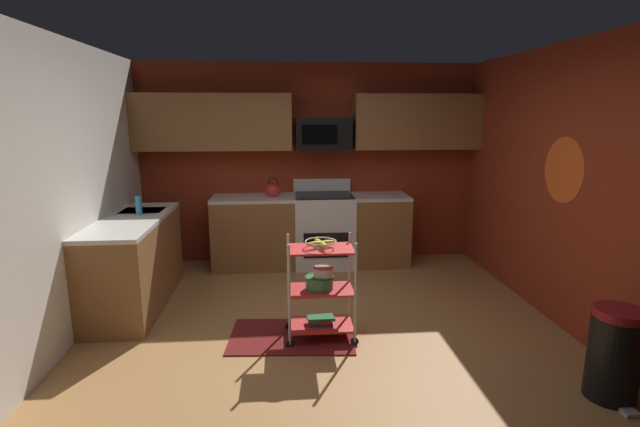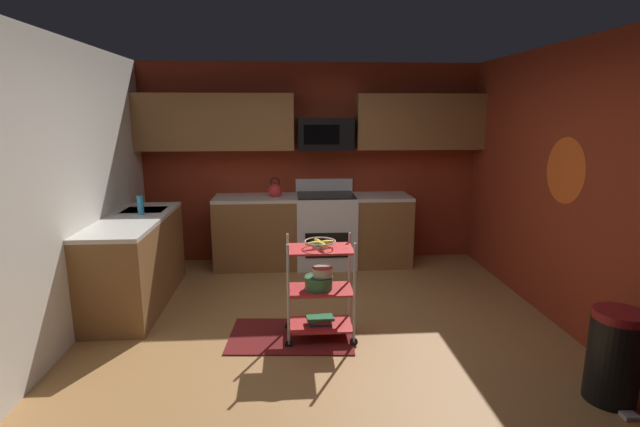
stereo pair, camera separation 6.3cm
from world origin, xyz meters
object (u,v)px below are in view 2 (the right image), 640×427
at_px(oven_range, 326,229).
at_px(fruit_bowl, 320,243).
at_px(book_stack, 320,320).
at_px(dish_soap_bottle, 140,205).
at_px(rolling_cart, 320,289).
at_px(kettle, 275,190).
at_px(microwave, 325,134).
at_px(trash_can, 614,356).
at_px(mixing_bowl_large, 319,282).
at_px(mixing_bowl_small, 322,272).

distance_m(oven_range, fruit_bowl, 2.13).
height_order(book_stack, dish_soap_bottle, dish_soap_bottle).
distance_m(rolling_cart, book_stack, 0.29).
distance_m(book_stack, kettle, 2.28).
xyz_separation_m(oven_range, fruit_bowl, (-0.22, -2.08, 0.40)).
relative_size(rolling_cart, kettle, 3.47).
bearing_deg(book_stack, microwave, 84.35).
bearing_deg(trash_can, oven_range, 118.85).
distance_m(dish_soap_bottle, trash_can, 4.38).
xyz_separation_m(mixing_bowl_large, trash_can, (1.96, -1.07, -0.19)).
relative_size(mixing_bowl_small, book_stack, 0.73).
height_order(rolling_cart, kettle, kettle).
xyz_separation_m(microwave, mixing_bowl_large, (-0.23, -2.18, -1.18)).
relative_size(rolling_cart, dish_soap_bottle, 4.57).
bearing_deg(fruit_bowl, microwave, 84.35).
bearing_deg(oven_range, kettle, -179.66).
bearing_deg(kettle, rolling_cart, -78.28).
relative_size(kettle, dish_soap_bottle, 1.32).
bearing_deg(dish_soap_bottle, mixing_bowl_large, -30.75).
xyz_separation_m(oven_range, book_stack, (-0.22, -2.08, -0.32)).
relative_size(oven_range, fruit_bowl, 4.04).
xyz_separation_m(microwave, trash_can, (1.73, -3.25, -1.37)).
xyz_separation_m(oven_range, mixing_bowl_small, (-0.20, -2.08, 0.14)).
xyz_separation_m(microwave, rolling_cart, (-0.22, -2.18, -1.25)).
xyz_separation_m(fruit_bowl, mixing_bowl_large, (-0.01, 0.00, -0.36)).
bearing_deg(fruit_bowl, mixing_bowl_small, -17.84).
bearing_deg(fruit_bowl, oven_range, 84.06).
relative_size(microwave, book_stack, 2.81).
bearing_deg(mixing_bowl_small, microwave, 84.87).
relative_size(rolling_cart, fruit_bowl, 3.36).
height_order(microwave, book_stack, microwave).
xyz_separation_m(microwave, mixing_bowl_small, (-0.20, -2.19, -1.08)).
xyz_separation_m(rolling_cart, fruit_bowl, (0.00, 0.00, 0.42)).
height_order(book_stack, trash_can, trash_can).
height_order(book_stack, kettle, kettle).
relative_size(fruit_bowl, mixing_bowl_small, 1.49).
distance_m(rolling_cart, mixing_bowl_large, 0.07).
bearing_deg(oven_range, mixing_bowl_large, -96.28).
bearing_deg(mixing_bowl_small, kettle, 102.19).
xyz_separation_m(mixing_bowl_small, kettle, (-0.45, 2.08, 0.38)).
xyz_separation_m(kettle, dish_soap_bottle, (-1.38, -1.01, 0.02)).
bearing_deg(fruit_bowl, trash_can, -28.76).
bearing_deg(mixing_bowl_large, book_stack, 0.00).
xyz_separation_m(mixing_bowl_large, book_stack, (0.01, 0.00, -0.36)).
distance_m(oven_range, dish_soap_bottle, 2.33).
distance_m(fruit_bowl, dish_soap_bottle, 2.11).
relative_size(mixing_bowl_small, dish_soap_bottle, 0.91).
distance_m(microwave, rolling_cart, 2.52).
relative_size(mixing_bowl_large, kettle, 0.95).
height_order(microwave, fruit_bowl, microwave).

